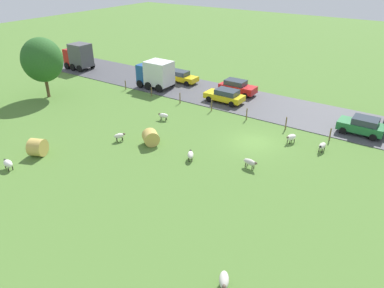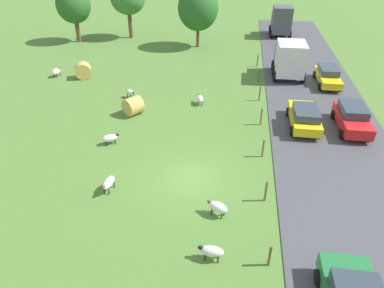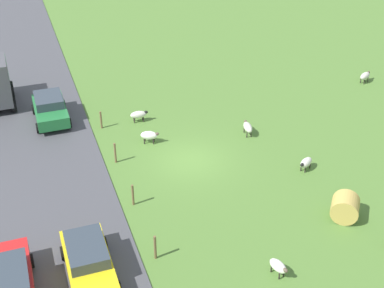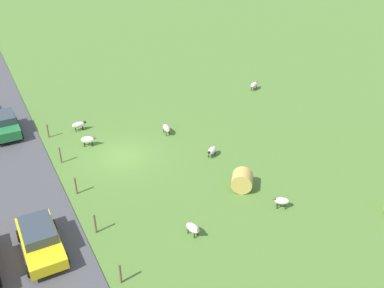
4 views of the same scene
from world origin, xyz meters
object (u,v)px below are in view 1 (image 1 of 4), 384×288
(truck_2, at_px, (79,56))
(sheep_3, at_px, (120,136))
(sheep_4, at_px, (322,146))
(sheep_7, at_px, (250,162))
(sheep_2, at_px, (224,280))
(tree_0, at_px, (42,60))
(car_2, at_px, (181,76))
(sheep_6, at_px, (291,137))
(car_3, at_px, (225,95))
(car_0, at_px, (237,87))
(car_1, at_px, (362,125))
(hay_bale_0, at_px, (151,137))
(sheep_1, at_px, (8,163))
(sheep_5, at_px, (163,116))
(hay_bale_1, at_px, (38,147))
(truck_0, at_px, (156,74))
(sheep_0, at_px, (190,155))

(truck_2, bearing_deg, sheep_3, -122.95)
(sheep_4, relative_size, sheep_7, 0.93)
(sheep_2, distance_m, tree_0, 33.72)
(car_2, bearing_deg, sheep_6, -115.22)
(sheep_3, distance_m, car_3, 14.05)
(sheep_2, bearing_deg, tree_0, 67.61)
(car_0, relative_size, car_1, 1.09)
(hay_bale_0, xyz_separation_m, car_3, (12.67, -0.28, 0.17))
(sheep_1, relative_size, car_2, 0.26)
(sheep_1, relative_size, sheep_3, 1.14)
(sheep_2, relative_size, sheep_5, 1.11)
(sheep_4, xyz_separation_m, hay_bale_0, (-7.19, 12.84, 0.18))
(sheep_1, distance_m, sheep_2, 19.55)
(sheep_5, relative_size, sheep_7, 0.88)
(sheep_4, height_order, tree_0, tree_0)
(sheep_7, xyz_separation_m, car_1, (11.33, -5.83, 0.37))
(car_0, height_order, car_1, car_0)
(hay_bale_1, distance_m, truck_0, 19.41)
(truck_0, bearing_deg, sheep_7, -121.25)
(hay_bale_0, bearing_deg, sheep_6, -54.30)
(sheep_4, height_order, sheep_6, sheep_6)
(sheep_2, xyz_separation_m, hay_bale_0, (10.04, 13.06, 0.17))
(sheep_1, bearing_deg, tree_0, 43.17)
(truck_0, bearing_deg, tree_0, 138.84)
(hay_bale_1, bearing_deg, sheep_0, -59.45)
(truck_0, height_order, car_3, truck_0)
(sheep_2, xyz_separation_m, sheep_7, (11.25, 4.05, 0.02))
(sheep_4, bearing_deg, sheep_6, 88.89)
(sheep_5, relative_size, truck_2, 0.28)
(sheep_2, distance_m, sheep_7, 11.95)
(sheep_3, bearing_deg, sheep_1, 156.11)
(sheep_6, xyz_separation_m, car_1, (5.29, -4.76, 0.38))
(hay_bale_1, distance_m, truck_2, 26.24)
(sheep_6, xyz_separation_m, tree_0, (-4.52, 27.99, 3.84))
(sheep_7, relative_size, car_1, 0.31)
(sheep_1, distance_m, sheep_6, 23.52)
(hay_bale_1, bearing_deg, sheep_1, -179.26)
(sheep_4, xyz_separation_m, tree_0, (-4.47, 30.75, 3.86))
(sheep_1, bearing_deg, car_0, -14.53)
(sheep_2, bearing_deg, sheep_4, 0.75)
(hay_bale_0, distance_m, car_1, 19.42)
(sheep_1, height_order, hay_bale_1, hay_bale_1)
(sheep_0, height_order, car_0, car_0)
(sheep_1, bearing_deg, car_3, -17.00)
(sheep_2, distance_m, sheep_4, 17.23)
(sheep_4, xyz_separation_m, sheep_6, (0.05, 2.76, 0.02))
(hay_bale_0, bearing_deg, car_1, -49.80)
(truck_0, xyz_separation_m, car_1, (0.13, -24.28, -0.93))
(tree_0, bearing_deg, sheep_0, -97.72)
(sheep_7, bearing_deg, sheep_5, 72.28)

